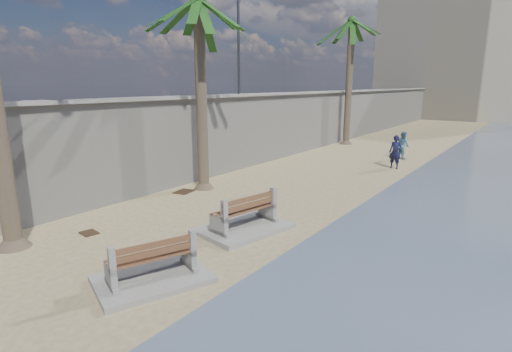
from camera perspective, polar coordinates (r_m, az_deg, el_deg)
The scene contains 13 objects.
ground_plane at distance 8.51m, azimuth -27.02°, elevation -17.21°, with size 140.00×140.00×0.00m, color tan.
seawall at distance 26.13m, azimuth 8.45°, elevation 7.79°, with size 0.45×70.00×3.50m, color gray.
wall_cap at distance 26.03m, azimuth 8.58°, elevation 11.74°, with size 0.80×70.00×0.12m, color gray.
end_building at distance 55.87m, azimuth 27.71°, elevation 14.62°, with size 18.00×12.00×14.00m, color #B7AA93.
bench_near at distance 8.81m, azimuth -14.67°, elevation -12.00°, with size 2.30×2.71×0.96m.
bench_far at distance 11.33m, azimuth -1.69°, elevation -5.63°, with size 2.16×2.79×1.05m.
palm_mid at distance 15.81m, azimuth -8.23°, elevation 23.27°, with size 5.00×5.00×7.92m.
palm_back at distance 28.38m, azimuth 13.57°, elevation 20.50°, with size 5.00×5.00×8.96m.
streetlight at distance 19.38m, azimuth -2.53°, elevation 20.63°, with size 0.28×0.28×5.12m.
person_a at distance 20.68m, azimuth 19.31°, elevation 3.58°, with size 0.68×0.46×1.89m, color #121433.
person_b at distance 23.61m, azimuth 20.27°, elevation 4.35°, with size 0.81×0.63×1.69m, color teal.
debris_c at distance 15.69m, azimuth -10.27°, elevation -2.20°, with size 0.74×0.59×0.03m, color #382616.
debris_d at distance 12.21m, azimuth -22.73°, elevation -7.50°, with size 0.50×0.40×0.03m, color #382616.
Camera 1 is at (6.79, -3.09, 4.09)m, focal length 28.00 mm.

